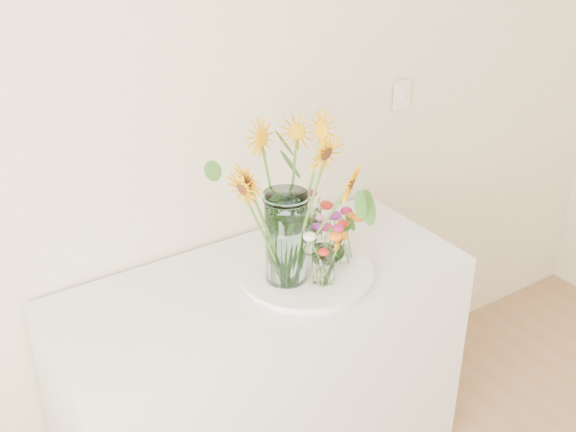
# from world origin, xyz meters

# --- Properties ---
(counter) EXTENTS (1.40, 0.60, 0.90)m
(counter) POSITION_xyz_m (-0.13, 1.93, 0.45)
(counter) COLOR white
(counter) RESTS_ON ground_plane
(tray) EXTENTS (0.43, 0.43, 0.02)m
(tray) POSITION_xyz_m (0.01, 1.86, 0.91)
(tray) COLOR white
(tray) RESTS_ON counter
(mason_jar) EXTENTS (0.14, 0.14, 0.31)m
(mason_jar) POSITION_xyz_m (-0.07, 1.86, 1.08)
(mason_jar) COLOR #9ECECF
(mason_jar) RESTS_ON tray
(sunflower_bouquet) EXTENTS (0.69, 0.69, 0.56)m
(sunflower_bouquet) POSITION_xyz_m (-0.07, 1.86, 1.21)
(sunflower_bouquet) COLOR #DF9604
(sunflower_bouquet) RESTS_ON tray
(small_vase_a) EXTENTS (0.09, 0.09, 0.13)m
(small_vase_a) POSITION_xyz_m (0.02, 1.78, 0.99)
(small_vase_a) COLOR white
(small_vase_a) RESTS_ON tray
(wildflower_posy_a) EXTENTS (0.19, 0.19, 0.22)m
(wildflower_posy_a) POSITION_xyz_m (0.02, 1.78, 1.03)
(wildflower_posy_a) COLOR orange
(wildflower_posy_a) RESTS_ON tray
(small_vase_b) EXTENTS (0.10, 0.10, 0.11)m
(small_vase_b) POSITION_xyz_m (0.14, 1.85, 0.98)
(small_vase_b) COLOR white
(small_vase_b) RESTS_ON tray
(wildflower_posy_b) EXTENTS (0.19, 0.19, 0.20)m
(wildflower_posy_b) POSITION_xyz_m (0.14, 1.85, 1.03)
(wildflower_posy_b) COLOR orange
(wildflower_posy_b) RESTS_ON tray
(small_vase_c) EXTENTS (0.10, 0.10, 0.13)m
(small_vase_c) POSITION_xyz_m (0.09, 1.96, 0.99)
(small_vase_c) COLOR white
(small_vase_c) RESTS_ON tray
(wildflower_posy_c) EXTENTS (0.18, 0.18, 0.22)m
(wildflower_posy_c) POSITION_xyz_m (0.09, 1.96, 1.03)
(wildflower_posy_c) COLOR orange
(wildflower_posy_c) RESTS_ON tray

